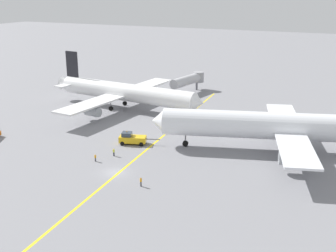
{
  "coord_description": "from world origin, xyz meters",
  "views": [
    {
      "loc": [
        41.7,
        -63.99,
        33.34
      ],
      "look_at": [
        2.06,
        19.5,
        4.0
      ],
      "focal_mm": 46.29,
      "sensor_mm": 36.0,
      "label": 1
    }
  ],
  "objects": [
    {
      "name": "taxiway_stripe",
      "position": [
        0.03,
        10.0,
        0.0
      ],
      "size": [
        10.11,
        119.65,
        0.01
      ],
      "primitive_type": "cube",
      "rotation": [
        0.0,
        0.0,
        0.08
      ],
      "color": "yellow",
      "rests_on": "ground"
    },
    {
      "name": "pushback_tug",
      "position": [
        -4.97,
        15.4,
        1.28
      ],
      "size": [
        9.11,
        4.44,
        3.01
      ],
      "color": "gold",
      "rests_on": "ground"
    },
    {
      "name": "ground_crew_wing_walker_right",
      "position": [
        7.46,
        -3.06,
        0.91
      ],
      "size": [
        0.36,
        0.36,
        1.75
      ],
      "color": "#4C4C51",
      "rests_on": "ground"
    },
    {
      "name": "airliner_being_pushed",
      "position": [
        25.58,
        24.98,
        5.52
      ],
      "size": [
        53.38,
        42.11,
        15.61
      ],
      "color": "white",
      "rests_on": "ground"
    },
    {
      "name": "ground_plane",
      "position": [
        0.0,
        0.0,
        0.0
      ],
      "size": [
        600.0,
        600.0,
        0.0
      ],
      "primitive_type": "plane",
      "color": "gray"
    },
    {
      "name": "ground_crew_marshaller_foreground",
      "position": [
        -6.47,
        3.19,
        0.8
      ],
      "size": [
        0.36,
        0.36,
        1.55
      ],
      "color": "#4C4C51",
      "rests_on": "ground"
    },
    {
      "name": "ground_crew_ramp_agent_by_cones",
      "position": [
        -4.67,
        7.31,
        0.89
      ],
      "size": [
        0.49,
        0.36,
        1.71
      ],
      "color": "black",
      "rests_on": "ground"
    },
    {
      "name": "jet_bridge",
      "position": [
        -12.98,
        68.03,
        4.3
      ],
      "size": [
        6.06,
        17.1,
        6.08
      ],
      "color": "#B7B7BC",
      "rests_on": "ground"
    },
    {
      "name": "airliner_at_gate_left",
      "position": [
        -21.47,
        40.19,
        4.98
      ],
      "size": [
        49.31,
        49.26,
        15.39
      ],
      "color": "white",
      "rests_on": "ground"
    }
  ]
}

